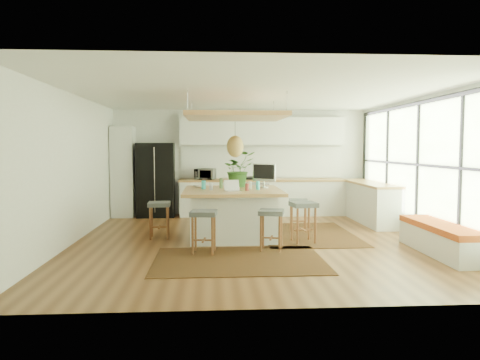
{
  "coord_description": "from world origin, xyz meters",
  "views": [
    {
      "loc": [
        -0.75,
        -8.16,
        1.73
      ],
      "look_at": [
        -0.2,
        0.5,
        1.1
      ],
      "focal_mm": 33.55,
      "sensor_mm": 36.0,
      "label": 1
    }
  ],
  "objects": [
    {
      "name": "wall_left",
      "position": [
        -3.25,
        0.0,
        1.35
      ],
      "size": [
        0.0,
        7.0,
        7.0
      ],
      "primitive_type": "plane",
      "rotation": [
        1.57,
        0.0,
        1.57
      ],
      "color": "silver",
      "rests_on": "ground"
    },
    {
      "name": "upper_cabinets",
      "position": [
        0.55,
        3.32,
        2.15
      ],
      "size": [
        4.2,
        0.34,
        0.7
      ],
      "primitive_type": "cube",
      "color": "silver",
      "rests_on": "wall_back"
    },
    {
      "name": "island_bottle_1",
      "position": [
        -0.75,
        0.24,
        1.03
      ],
      "size": [
        0.07,
        0.07,
        0.19
      ],
      "primitive_type": "cylinder",
      "color": "silver",
      "rests_on": "island"
    },
    {
      "name": "right_counter_top",
      "position": [
        2.93,
        2.0,
        0.9
      ],
      "size": [
        0.64,
        2.54,
        0.05
      ],
      "primitive_type": "cube",
      "color": "olive",
      "rests_on": "right_counter_base"
    },
    {
      "name": "ceiling",
      "position": [
        0.0,
        0.0,
        2.7
      ],
      "size": [
        7.0,
        7.0,
        0.0
      ],
      "primitive_type": "plane",
      "rotation": [
        3.14,
        0.0,
        0.0
      ],
      "color": "white",
      "rests_on": "ground"
    },
    {
      "name": "right_counter_base",
      "position": [
        2.93,
        2.0,
        0.44
      ],
      "size": [
        0.6,
        2.5,
        0.88
      ],
      "primitive_type": "cube",
      "color": "silver",
      "rests_on": "floor"
    },
    {
      "name": "wall_front",
      "position": [
        0.0,
        -3.5,
        1.35
      ],
      "size": [
        6.5,
        0.0,
        6.5
      ],
      "primitive_type": "plane",
      "rotation": [
        -1.57,
        0.0,
        0.0
      ],
      "color": "silver",
      "rests_on": "ground"
    },
    {
      "name": "wall_right",
      "position": [
        3.25,
        0.0,
        1.35
      ],
      "size": [
        0.0,
        7.0,
        7.0
      ],
      "primitive_type": "plane",
      "rotation": [
        1.57,
        0.0,
        -1.57
      ],
      "color": "silver",
      "rests_on": "ground"
    },
    {
      "name": "island_bottle_5",
      "position": [
        0.15,
        0.29,
        1.03
      ],
      "size": [
        0.07,
        0.07,
        0.19
      ],
      "primitive_type": "cylinder",
      "color": "#39DFE5",
      "rests_on": "island"
    },
    {
      "name": "island",
      "position": [
        -0.35,
        0.39,
        0.47
      ],
      "size": [
        1.85,
        1.85,
        0.93
      ],
      "primitive_type": null,
      "color": "olive",
      "rests_on": "floor"
    },
    {
      "name": "island_plant",
      "position": [
        -0.21,
        0.95,
        1.21
      ],
      "size": [
        0.93,
        0.95,
        0.56
      ],
      "primitive_type": "imported",
      "rotation": [
        0.0,
        0.0,
        0.55
      ],
      "color": "#1E4C19",
      "rests_on": "island"
    },
    {
      "name": "back_counter_base",
      "position": [
        0.55,
        3.18,
        0.44
      ],
      "size": [
        4.2,
        0.6,
        0.88
      ],
      "primitive_type": "cube",
      "color": "silver",
      "rests_on": "floor"
    },
    {
      "name": "island_bottle_0",
      "position": [
        -0.9,
        0.49,
        1.03
      ],
      "size": [
        0.07,
        0.07,
        0.19
      ],
      "primitive_type": "cylinder",
      "color": "#39DFE5",
      "rests_on": "island"
    },
    {
      "name": "ceiling_panel",
      "position": [
        -0.3,
        0.4,
        2.05
      ],
      "size": [
        1.86,
        1.86,
        0.8
      ],
      "primitive_type": null,
      "color": "olive",
      "rests_on": "ceiling"
    },
    {
      "name": "island_bottle_4",
      "position": [
        -0.55,
        0.64,
        1.03
      ],
      "size": [
        0.07,
        0.07,
        0.19
      ],
      "primitive_type": "cylinder",
      "color": "#668952",
      "rests_on": "island"
    },
    {
      "name": "stool_right_back",
      "position": [
        1.04,
        0.97,
        0.35
      ],
      "size": [
        0.44,
        0.44,
        0.66
      ],
      "primitive_type": null,
      "rotation": [
        0.0,
        0.0,
        1.41
      ],
      "color": "#404547",
      "rests_on": "floor"
    },
    {
      "name": "laptop",
      "position": [
        -0.35,
        0.02,
        1.05
      ],
      "size": [
        0.37,
        0.38,
        0.22
      ],
      "primitive_type": null,
      "rotation": [
        0.0,
        0.0,
        0.27
      ],
      "color": "#A5A5AA",
      "rests_on": "island"
    },
    {
      "name": "backsplash",
      "position": [
        0.55,
        3.48,
        1.35
      ],
      "size": [
        4.2,
        0.02,
        0.8
      ],
      "primitive_type": "cube",
      "color": "white",
      "rests_on": "wall_back"
    },
    {
      "name": "floor",
      "position": [
        0.0,
        0.0,
        0.0
      ],
      "size": [
        7.0,
        7.0,
        0.0
      ],
      "primitive_type": "plane",
      "color": "#543018",
      "rests_on": "ground"
    },
    {
      "name": "monitor",
      "position": [
        0.3,
        0.73,
        1.19
      ],
      "size": [
        0.53,
        0.47,
        0.49
      ],
      "primitive_type": null,
      "rotation": [
        0.0,
        0.0,
        -0.65
      ],
      "color": "#A5A5AA",
      "rests_on": "island"
    },
    {
      "name": "range",
      "position": [
        0.3,
        3.18,
        0.5
      ],
      "size": [
        0.76,
        0.62,
        1.0
      ],
      "primitive_type": null,
      "color": "#A5A5AA",
      "rests_on": "floor"
    },
    {
      "name": "rug_right",
      "position": [
        1.15,
        0.58,
        0.01
      ],
      "size": [
        1.8,
        2.6,
        0.01
      ],
      "primitive_type": "cube",
      "color": "black",
      "rests_on": "floor"
    },
    {
      "name": "pantry",
      "position": [
        -2.95,
        3.18,
        1.12
      ],
      "size": [
        0.55,
        0.6,
        2.25
      ],
      "primitive_type": "cube",
      "color": "silver",
      "rests_on": "floor"
    },
    {
      "name": "stool_near_left",
      "position": [
        -0.88,
        -0.9,
        0.35
      ],
      "size": [
        0.46,
        0.46,
        0.7
      ],
      "primitive_type": null,
      "rotation": [
        0.0,
        0.0,
        -0.12
      ],
      "color": "#404547",
      "rests_on": "floor"
    },
    {
      "name": "fridge",
      "position": [
        -2.15,
        3.16,
        0.93
      ],
      "size": [
        0.94,
        0.74,
        1.84
      ],
      "primitive_type": null,
      "rotation": [
        0.0,
        0.0,
        0.03
      ],
      "color": "black",
      "rests_on": "floor"
    },
    {
      "name": "stool_left_side",
      "position": [
        -1.75,
        0.38,
        0.35
      ],
      "size": [
        0.43,
        0.43,
        0.69
      ],
      "primitive_type": null,
      "rotation": [
        0.0,
        0.0,
        -1.53
      ],
      "color": "#404547",
      "rests_on": "floor"
    },
    {
      "name": "window_bench",
      "position": [
        2.95,
        -1.2,
        0.25
      ],
      "size": [
        0.52,
        2.0,
        0.5
      ],
      "primitive_type": null,
      "color": "silver",
      "rests_on": "floor"
    },
    {
      "name": "island_bottle_2",
      "position": [
        -0.1,
        0.09,
        1.03
      ],
      "size": [
        0.07,
        0.07,
        0.19
      ],
      "primitive_type": "cylinder",
      "color": "maroon",
      "rests_on": "island"
    },
    {
      "name": "wall_back",
      "position": [
        0.0,
        3.5,
        1.35
      ],
      "size": [
        6.5,
        0.0,
        6.5
      ],
      "primitive_type": "plane",
      "rotation": [
        1.57,
        0.0,
        0.0
      ],
      "color": "silver",
      "rests_on": "ground"
    },
    {
      "name": "island_bowl",
      "position": [
        -1.02,
        0.86,
        0.96
      ],
      "size": [
        0.29,
        0.29,
        0.06
      ],
      "primitive_type": "imported",
      "rotation": [
        0.0,
        0.0,
        0.26
      ],
      "color": "silver",
      "rests_on": "island"
    },
    {
      "name": "back_counter_top",
      "position": [
        0.55,
        3.18,
        0.9
      ],
      "size": [
        4.24,
        0.64,
        0.05
      ],
      "primitive_type": "cube",
      "color": "olive",
      "rests_on": "back_counter_base"
    },
    {
      "name": "rug_near",
      "position": [
        -0.34,
        -1.41,
        0.01
      ],
      "size": [
        2.6,
        1.8,
        0.01
      ],
      "primitive_type": "cube",
      "color": "black",
      "rests_on": "floor"
    },
    {
      "name": "island_bottle_3",
      "position": [
        -0.0,
        0.44,
        1.03
      ],
      "size": [
        0.07,
        0.07,
        0.19
      ],
      "primitive_type": "cylinder",
      "color": "silver",
      "rests_on": "island"
    },
    {
      "name": "microwave",
      "position": [
        -0.91,
        3.17,
        1.09
      ],
      "size": [
        0.55,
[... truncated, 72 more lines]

